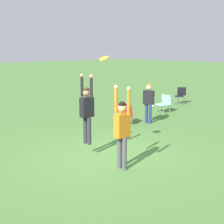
# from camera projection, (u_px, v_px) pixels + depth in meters

# --- Properties ---
(ground_plane) EXTENTS (120.00, 120.00, 0.00)m
(ground_plane) POSITION_uv_depth(u_px,v_px,m) (103.00, 155.00, 8.75)
(ground_plane) COLOR #4C7A38
(person_jumping) EXTENTS (0.52, 0.37, 1.94)m
(person_jumping) POSITION_uv_depth(u_px,v_px,m) (87.00, 108.00, 8.53)
(person_jumping) COLOR #2D2D38
(person_jumping) RESTS_ON ground_plane
(person_defending) EXTENTS (0.53, 0.38, 2.08)m
(person_defending) POSITION_uv_depth(u_px,v_px,m) (122.00, 126.00, 7.57)
(person_defending) COLOR #4C4C51
(person_defending) RESTS_ON ground_plane
(frisbee) EXTENTS (0.26, 0.24, 0.12)m
(frisbee) POSITION_uv_depth(u_px,v_px,m) (104.00, 58.00, 8.00)
(frisbee) COLOR yellow
(camping_chair_1) EXTENTS (0.64, 0.71, 0.90)m
(camping_chair_1) POSITION_uv_depth(u_px,v_px,m) (180.00, 94.00, 16.88)
(camping_chair_1) COLOR gray
(camping_chair_1) RESTS_ON ground_plane
(camping_chair_2) EXTENTS (0.65, 0.69, 0.80)m
(camping_chair_2) POSITION_uv_depth(u_px,v_px,m) (126.00, 113.00, 12.22)
(camping_chair_2) COLOR gray
(camping_chair_2) RESTS_ON ground_plane
(camping_chair_3) EXTENTS (0.58, 0.61, 0.81)m
(camping_chair_3) POSITION_uv_depth(u_px,v_px,m) (164.00, 102.00, 14.68)
(camping_chair_3) COLOR gray
(camping_chair_3) RESTS_ON ground_plane
(person_spectator_near) EXTENTS (0.57, 0.37, 1.59)m
(person_spectator_near) POSITION_uv_depth(u_px,v_px,m) (149.00, 100.00, 12.42)
(person_spectator_near) COLOR navy
(person_spectator_near) RESTS_ON ground_plane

